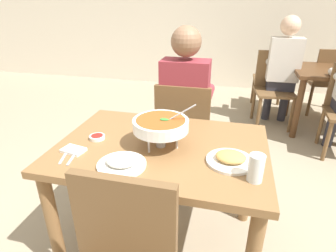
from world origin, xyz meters
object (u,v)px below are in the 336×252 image
curry_bowl (161,125)px  patron_bg_left (283,65)px  rice_plate (122,163)px  sauce_dish (97,137)px  chair_bg_corner (328,78)px  dining_table_main (162,163)px  chair_diner_main (184,129)px  diner_main (186,100)px  appetizer_plate (230,159)px  chair_bg_left (273,84)px  drink_glass (256,169)px  chair_bg_window (278,74)px

curry_bowl → patron_bg_left: bearing=68.2°
rice_plate → patron_bg_left: patron_bg_left is taller
sauce_dish → chair_bg_corner: bearing=54.3°
dining_table_main → curry_bowl: 0.25m
chair_diner_main → sauce_dish: chair_diner_main is taller
chair_diner_main → chair_bg_corner: bearing=51.9°
patron_bg_left → diner_main: bearing=-120.8°
chair_diner_main → appetizer_plate: chair_diner_main is taller
patron_bg_left → appetizer_plate: bearing=-102.7°
patron_bg_left → chair_bg_corner: bearing=33.8°
diner_main → chair_bg_left: (0.83, 1.51, -0.24)m
patron_bg_left → chair_bg_left: bearing=-166.9°
appetizer_plate → drink_glass: 0.17m
diner_main → curry_bowl: (0.00, -0.74, 0.12)m
chair_diner_main → sauce_dish: (-0.38, -0.71, 0.24)m
dining_table_main → chair_bg_corner: chair_bg_corner is taller
appetizer_plate → chair_bg_window: chair_bg_window is taller
diner_main → appetizer_plate: (0.38, -0.82, 0.01)m
chair_bg_window → patron_bg_left: bearing=-93.0°
rice_plate → appetizer_plate: same height
dining_table_main → curry_bowl: (0.00, -0.01, 0.25)m
diner_main → chair_bg_corner: 2.52m
chair_diner_main → diner_main: bearing=90.0°
chair_bg_corner → drink_glass: bearing=-110.2°
curry_bowl → chair_bg_corner: (1.56, 2.70, -0.35)m
chair_bg_window → diner_main: bearing=-114.8°
chair_diner_main → patron_bg_left: patron_bg_left is taller
appetizer_plate → diner_main: bearing=114.8°
diner_main → chair_bg_corner: size_ratio=1.46×
chair_bg_window → sauce_dish: bearing=-115.4°
rice_plate → patron_bg_left: (1.04, 2.51, -0.01)m
chair_diner_main → diner_main: diner_main is taller
rice_plate → appetizer_plate: size_ratio=1.00×
chair_bg_left → patron_bg_left: size_ratio=0.69×
chair_bg_left → chair_bg_window: (0.10, 0.52, 0.00)m
diner_main → appetizer_plate: diner_main is taller
drink_glass → chair_bg_corner: (1.07, 2.91, -0.28)m
rice_plate → appetizer_plate: bearing=17.4°
diner_main → appetizer_plate: bearing=-65.2°
chair_diner_main → sauce_dish: size_ratio=10.00×
chair_diner_main → chair_bg_corner: size_ratio=1.00×
chair_diner_main → diner_main: size_ratio=0.69×
chair_bg_corner → appetizer_plate: bearing=-113.0°
appetizer_plate → patron_bg_left: (0.53, 2.34, -0.01)m
chair_diner_main → drink_glass: chair_diner_main is taller
rice_plate → diner_main: bearing=82.3°
rice_plate → chair_bg_corner: 3.40m
appetizer_plate → chair_bg_corner: bearing=67.0°
chair_bg_corner → chair_bg_left: bearing=-148.1°
appetizer_plate → sauce_dish: (-0.76, 0.08, -0.01)m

